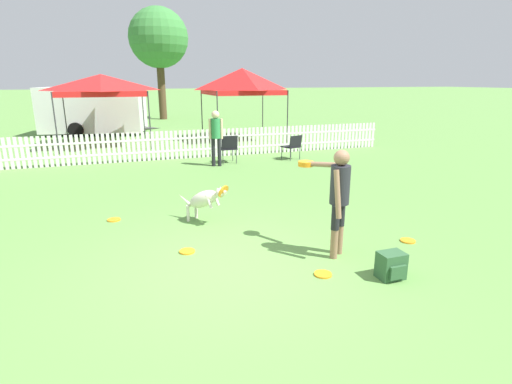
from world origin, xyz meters
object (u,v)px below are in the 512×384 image
object	(u,v)px
canopy_tent_secondary	(242,81)
canopy_tent_main	(101,85)
folding_chair_blue_left	(229,147)
tree_left_grove	(159,39)
folding_chair_center	(293,145)
frisbee_near_dog	(114,220)
leaping_dog	(205,199)
backpack_on_grass	(391,266)
spectator_standing	(216,133)
frisbee_midfield	(187,251)
equipment_trailer	(94,110)
frisbee_far_scatter	(408,241)
handler_person	(337,191)
frisbee_near_handler	(323,274)

from	to	relation	value
canopy_tent_secondary	canopy_tent_main	bearing A→B (deg)	177.47
folding_chair_blue_left	tree_left_grove	xyz separation A→B (m)	(-0.19, 15.55, 4.52)
folding_chair_center	folding_chair_blue_left	bearing A→B (deg)	-21.93
frisbee_near_dog	canopy_tent_main	size ratio (longest dim) A/B	0.07
tree_left_grove	leaping_dog	bearing A→B (deg)	-94.65
backpack_on_grass	folding_chair_blue_left	world-z (taller)	folding_chair_blue_left
folding_chair_center	canopy_tent_main	distance (m)	7.98
tree_left_grove	backpack_on_grass	bearing A→B (deg)	-89.57
spectator_standing	folding_chair_blue_left	bearing A→B (deg)	-134.19
frisbee_midfield	equipment_trailer	world-z (taller)	equipment_trailer
frisbee_far_scatter	folding_chair_blue_left	size ratio (longest dim) A/B	0.27
frisbee_midfield	folding_chair_blue_left	bearing A→B (deg)	69.03
backpack_on_grass	leaping_dog	bearing A→B (deg)	122.70
handler_person	equipment_trailer	bearing A→B (deg)	66.36
frisbee_midfield	canopy_tent_secondary	distance (m)	12.19
canopy_tent_main	equipment_trailer	bearing A→B (deg)	97.94
frisbee_near_handler	folding_chair_center	size ratio (longest dim) A/B	0.30
frisbee_far_scatter	frisbee_midfield	bearing A→B (deg)	167.43
canopy_tent_main	backpack_on_grass	bearing A→B (deg)	-74.50
canopy_tent_secondary	equipment_trailer	xyz separation A→B (m)	(-6.14, 4.03, -1.30)
handler_person	tree_left_grove	world-z (taller)	tree_left_grove
frisbee_near_handler	equipment_trailer	world-z (taller)	equipment_trailer
handler_person	leaping_dog	bearing A→B (deg)	90.26
frisbee_far_scatter	folding_chair_blue_left	distance (m)	7.17
canopy_tent_secondary	spectator_standing	distance (m)	5.84
canopy_tent_secondary	spectator_standing	xyz separation A→B (m)	(-2.44, -5.10, -1.46)
equipment_trailer	canopy_tent_secondary	bearing A→B (deg)	-20.21
frisbee_midfield	folding_chair_blue_left	world-z (taller)	folding_chair_blue_left
frisbee_far_scatter	backpack_on_grass	size ratio (longest dim) A/B	0.66
handler_person	canopy_tent_secondary	bearing A→B (deg)	41.87
spectator_standing	handler_person	bearing A→B (deg)	104.46
leaping_dog	canopy_tent_secondary	distance (m)	10.84
leaping_dog	frisbee_near_handler	bearing A→B (deg)	75.55
frisbee_midfield	folding_chair_center	size ratio (longest dim) A/B	0.30
handler_person	backpack_on_grass	bearing A→B (deg)	-106.65
frisbee_near_dog	folding_chair_blue_left	distance (m)	5.64
backpack_on_grass	folding_chair_center	world-z (taller)	folding_chair_center
folding_chair_blue_left	folding_chair_center	xyz separation A→B (m)	(2.15, -0.11, -0.05)
frisbee_near_handler	folding_chair_center	bearing A→B (deg)	68.53
leaping_dog	frisbee_midfield	distance (m)	1.37
handler_person	equipment_trailer	size ratio (longest dim) A/B	0.29
leaping_dog	frisbee_far_scatter	xyz separation A→B (m)	(2.92, -1.95, -0.44)
handler_person	folding_chair_blue_left	size ratio (longest dim) A/B	1.82
frisbee_midfield	folding_chair_blue_left	xyz separation A→B (m)	(2.42, 6.30, 0.51)
folding_chair_center	backpack_on_grass	bearing A→B (deg)	55.77
frisbee_near_dog	frisbee_far_scatter	distance (m)	5.23
frisbee_far_scatter	backpack_on_grass	world-z (taller)	backpack_on_grass
leaping_dog	frisbee_near_dog	world-z (taller)	leaping_dog
canopy_tent_secondary	frisbee_midfield	bearing A→B (deg)	-111.56
canopy_tent_secondary	frisbee_near_dog	bearing A→B (deg)	-120.49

